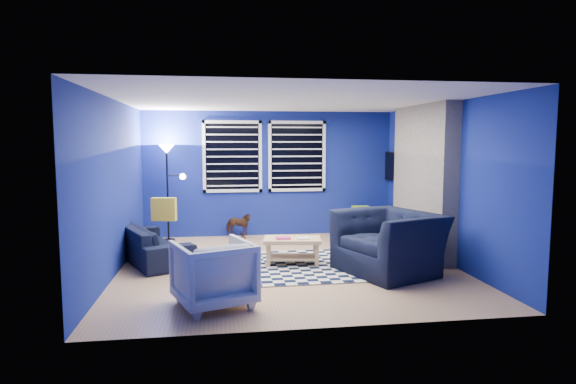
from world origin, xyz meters
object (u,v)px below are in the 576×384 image
object	(u,v)px
coffee_table	(292,245)
floor_lamp	(168,162)
sofa	(152,243)
armchair_bent	(213,273)
tv	(395,167)
armchair_big	(389,243)
rocking_horse	(238,224)
cabinet	(361,223)

from	to	relation	value
coffee_table	floor_lamp	xyz separation A→B (m)	(-2.05, 2.11, 1.21)
floor_lamp	sofa	bearing A→B (deg)	-94.86
armchair_bent	coffee_table	xyz separation A→B (m)	(1.19, 1.72, -0.08)
armchair_bent	floor_lamp	xyz separation A→B (m)	(-0.87, 3.83, 1.13)
tv	armchair_big	bearing A→B (deg)	-112.15
tv	armchair_big	distance (m)	2.95
tv	coffee_table	world-z (taller)	tv
armchair_bent	floor_lamp	distance (m)	4.09
tv	rocking_horse	distance (m)	3.30
sofa	armchair_big	world-z (taller)	armchair_big
sofa	floor_lamp	world-z (taller)	floor_lamp
sofa	armchair_big	distance (m)	3.71
armchair_big	rocking_horse	world-z (taller)	armchair_big
tv	floor_lamp	bearing A→B (deg)	177.68
rocking_horse	cabinet	world-z (taller)	cabinet
tv	rocking_horse	size ratio (longest dim) A/B	1.90
armchair_big	cabinet	xyz separation A→B (m)	(0.41, 2.70, -0.17)
armchair_bent	rocking_horse	size ratio (longest dim) A/B	1.61
tv	rocking_horse	world-z (taller)	tv
armchair_big	floor_lamp	size ratio (longest dim) A/B	0.74
sofa	rocking_horse	world-z (taller)	sofa
armchair_big	floor_lamp	bearing A→B (deg)	-151.48
armchair_bent	cabinet	world-z (taller)	armchair_bent
rocking_horse	coffee_table	size ratio (longest dim) A/B	0.56
tv	cabinet	size ratio (longest dim) A/B	1.37
coffee_table	rocking_horse	bearing A→B (deg)	109.42
tv	armchair_bent	size ratio (longest dim) A/B	1.19
tv	armchair_bent	xyz separation A→B (m)	(-3.55, -3.65, -1.02)
floor_lamp	tv	bearing A→B (deg)	-2.32
rocking_horse	coffee_table	distance (m)	2.23
rocking_horse	floor_lamp	bearing A→B (deg)	109.41
tv	armchair_big	xyz separation A→B (m)	(-1.05, -2.58, -0.96)
sofa	armchair_bent	distance (m)	2.52
sofa	armchair_bent	bearing A→B (deg)	178.62
sofa	cabinet	distance (m)	4.16
tv	sofa	xyz separation A→B (m)	(-4.55, -1.35, -1.12)
floor_lamp	coffee_table	bearing A→B (deg)	-45.80
floor_lamp	armchair_bent	bearing A→B (deg)	-77.27
sofa	cabinet	size ratio (longest dim) A/B	2.66
cabinet	armchair_big	bearing A→B (deg)	-75.00
sofa	coffee_table	distance (m)	2.26
cabinet	floor_lamp	world-z (taller)	floor_lamp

